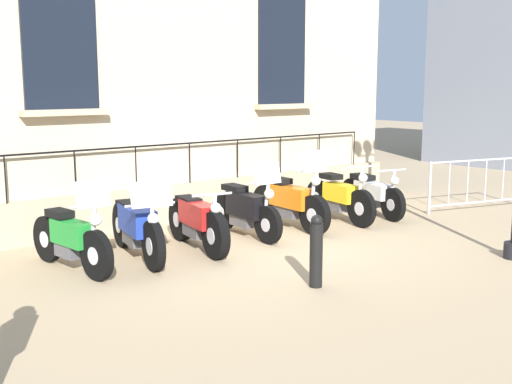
# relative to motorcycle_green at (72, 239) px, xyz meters

# --- Properties ---
(ground_plane) EXTENTS (60.00, 60.00, 0.00)m
(ground_plane) POSITION_rel_motorcycle_green_xyz_m (0.35, 3.09, -0.44)
(ground_plane) COLOR tan
(motorcycle_green) EXTENTS (1.97, 0.58, 1.32)m
(motorcycle_green) POSITION_rel_motorcycle_green_xyz_m (0.00, 0.00, 0.00)
(motorcycle_green) COLOR black
(motorcycle_green) RESTS_ON ground_plane
(motorcycle_blue) EXTENTS (2.20, 0.81, 1.24)m
(motorcycle_blue) POSITION_rel_motorcycle_green_xyz_m (-0.01, 1.01, 0.03)
(motorcycle_blue) COLOR black
(motorcycle_blue) RESTS_ON ground_plane
(motorcycle_red) EXTENTS (2.02, 0.72, 0.96)m
(motorcycle_red) POSITION_rel_motorcycle_green_xyz_m (0.10, 1.99, -0.01)
(motorcycle_red) COLOR black
(motorcycle_red) RESTS_ON ground_plane
(motorcycle_black) EXTENTS (1.90, 0.62, 1.32)m
(motorcycle_black) POSITION_rel_motorcycle_green_xyz_m (-0.08, 3.09, 0.01)
(motorcycle_black) COLOR black
(motorcycle_black) RESTS_ON ground_plane
(motorcycle_orange) EXTENTS (2.06, 0.65, 1.44)m
(motorcycle_orange) POSITION_rel_motorcycle_green_xyz_m (-0.11, 4.12, 0.02)
(motorcycle_orange) COLOR black
(motorcycle_orange) RESTS_ON ground_plane
(motorcycle_yellow) EXTENTS (1.98, 0.68, 1.10)m
(motorcycle_yellow) POSITION_rel_motorcycle_green_xyz_m (0.04, 5.23, -0.00)
(motorcycle_yellow) COLOR black
(motorcycle_yellow) RESTS_ON ground_plane
(motorcycle_white) EXTENTS (1.97, 0.82, 0.97)m
(motorcycle_white) POSITION_rel_motorcycle_green_xyz_m (0.03, 6.15, -0.03)
(motorcycle_white) COLOR black
(motorcycle_white) RESTS_ON ground_plane
(crowd_barrier) EXTENTS (0.67, 2.33, 1.05)m
(crowd_barrier) POSITION_rel_motorcycle_green_xyz_m (1.03, 8.21, 0.12)
(crowd_barrier) COLOR #B7B7BF
(crowd_barrier) RESTS_ON ground_plane
(bollard) EXTENTS (0.17, 0.17, 0.93)m
(bollard) POSITION_rel_motorcycle_green_xyz_m (2.61, 2.11, 0.03)
(bollard) COLOR black
(bollard) RESTS_ON ground_plane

